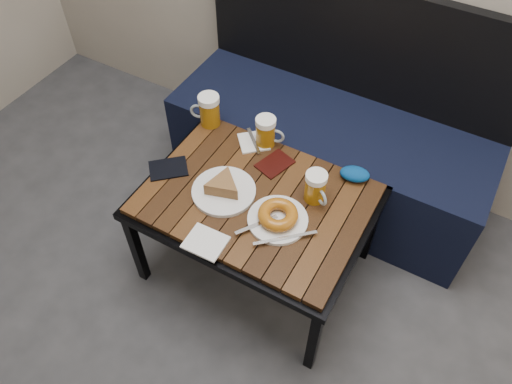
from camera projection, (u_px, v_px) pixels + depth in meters
The scene contains 12 objects.
bench at pixel (329, 146), 2.27m from camera, with size 1.40×0.50×0.95m.
cafe_table at pixel (256, 204), 1.85m from camera, with size 0.84×0.62×0.47m.
beer_mug_left at pixel (209, 110), 2.02m from camera, with size 0.13×0.11×0.14m.
beer_mug_centre at pixel (266, 132), 1.95m from camera, with size 0.12×0.09×0.13m.
beer_mug_right at pixel (316, 187), 1.77m from camera, with size 0.12×0.10×0.13m.
plate_pie at pixel (224, 188), 1.81m from camera, with size 0.24×0.24×0.07m.
plate_bagel at pixel (278, 217), 1.73m from camera, with size 0.25×0.25×0.06m.
napkin_left at pixel (254, 142), 2.00m from camera, with size 0.16×0.16×0.01m.
napkin_right at pixel (206, 242), 1.69m from camera, with size 0.14×0.12×0.01m.
passport_navy at pixel (168, 168), 1.91m from camera, with size 0.10×0.14×0.01m, color black.
passport_burgundy at pixel (275, 164), 1.92m from camera, with size 0.10×0.13×0.01m, color black.
knit_pouch at pixel (355, 174), 1.86m from camera, with size 0.11×0.07×0.05m, color #05198B.
Camera 1 is at (0.34, 0.19, 1.88)m, focal length 35.00 mm.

